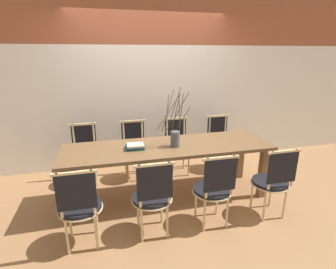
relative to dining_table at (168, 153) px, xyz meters
name	(u,v)px	position (x,y,z in m)	size (l,w,h in m)	color
ground_plane	(168,196)	(0.00, 0.00, -0.64)	(16.00, 16.00, 0.00)	#9E7047
wall_rear	(149,71)	(0.00, 1.27, 0.96)	(12.00, 0.06, 3.20)	white
dining_table	(168,153)	(0.00, 0.00, 0.00)	(2.67, 0.81, 0.74)	brown
chair_near_leftend	(80,205)	(-1.07, -0.73, -0.16)	(0.44, 0.44, 0.89)	black
chair_near_left	(153,195)	(-0.35, -0.73, -0.16)	(0.44, 0.44, 0.89)	black
chair_near_center	(214,187)	(0.33, -0.73, -0.16)	(0.44, 0.44, 0.89)	black
chair_near_right	(273,180)	(1.07, -0.73, -0.16)	(0.44, 0.44, 0.89)	black
chair_far_leftend	(85,152)	(-1.09, 0.73, -0.16)	(0.44, 0.44, 0.89)	black
chair_far_left	(134,148)	(-0.35, 0.73, -0.16)	(0.44, 0.44, 0.89)	black
chair_far_center	(178,144)	(0.34, 0.73, -0.16)	(0.44, 0.44, 0.89)	black
chair_far_right	(220,141)	(1.08, 0.73, -0.16)	(0.44, 0.44, 0.89)	black
vase_centerpiece	(175,137)	(0.08, -0.05, 0.23)	(0.39, 0.29, 0.74)	#4C5156
book_stack	(135,146)	(-0.43, -0.01, 0.13)	(0.27, 0.19, 0.06)	#1E6B4C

